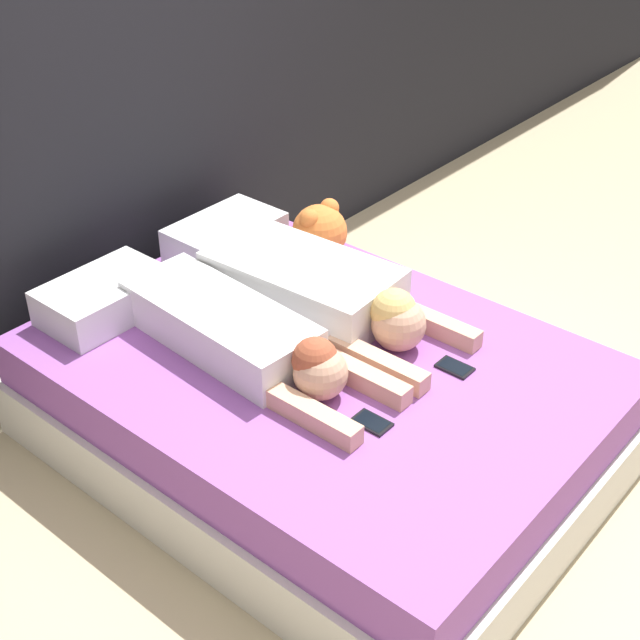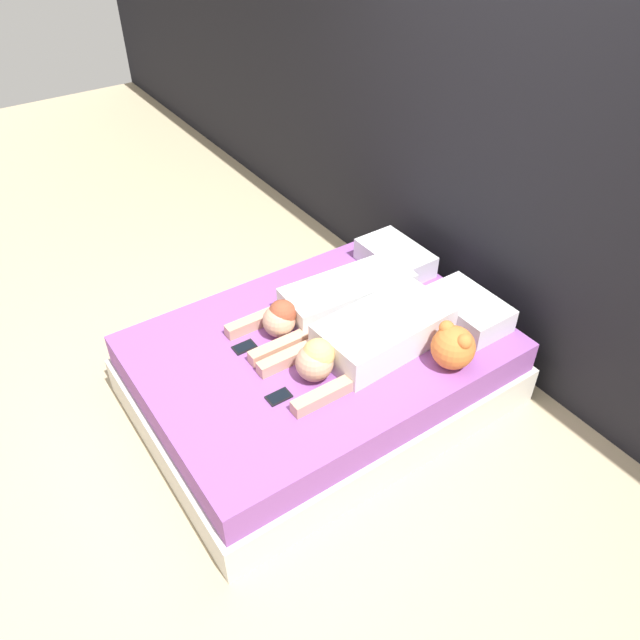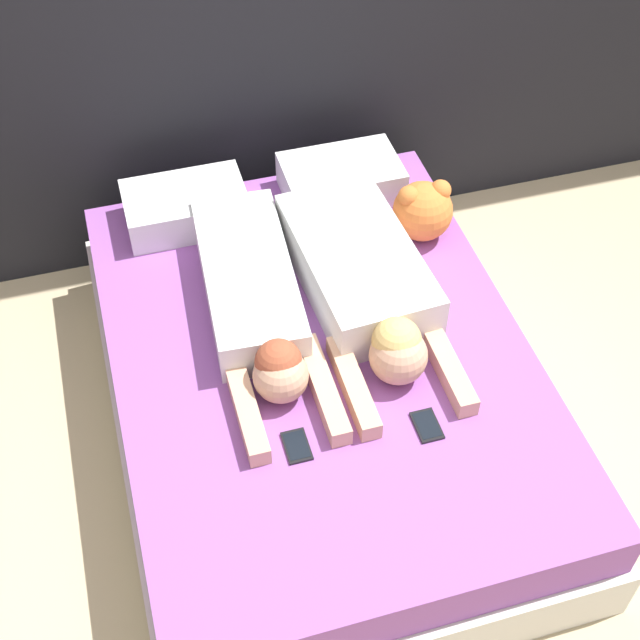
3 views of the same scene
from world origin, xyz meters
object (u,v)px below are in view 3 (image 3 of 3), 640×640
Objects in this scene: pillow_head_right at (341,178)px; person_left at (256,304)px; bed at (320,388)px; pillow_head_left at (186,207)px; cell_phone_left at (297,446)px; cell_phone_right at (427,425)px; person_right at (365,285)px; plush_toy at (423,210)px.

person_left is at bearing -129.49° from pillow_head_right.
bed is 0.92m from pillow_head_left.
cell_phone_left is at bearing -116.28° from bed.
bed is 4.26× the size of pillow_head_left.
cell_phone_left is 0.43m from cell_phone_right.
pillow_head_left is at bearing 103.27° from person_left.
pillow_head_left is at bearing 180.00° from pillow_head_right.
person_right is 8.58× the size of cell_phone_left.
pillow_head_right is 1.93× the size of plush_toy.
person_left is 9.12× the size of cell_phone_right.
cell_phone_right is at bearing -55.59° from person_left.
cell_phone_right is at bearing -87.80° from person_right.
cell_phone_left reaches higher than bed.
pillow_head_right is 0.41m from plush_toy.
plush_toy is (0.74, 0.85, 0.12)m from cell_phone_left.
plush_toy is at bearing 40.44° from bed.
pillow_head_left is 3.81× the size of cell_phone_right.
cell_phone_left is at bearing -83.44° from pillow_head_left.
bed is 0.81m from plush_toy.
bed is at bearing -142.48° from person_right.
person_left reaches higher than pillow_head_left.
bed is at bearing -68.15° from pillow_head_left.
pillow_head_right reaches higher than bed.
person_right reaches higher than bed.
plush_toy is at bearing 48.98° from cell_phone_left.
bed is 8.23× the size of plush_toy.
cell_phone_right is (0.43, -0.04, 0.00)m from cell_phone_left.
person_left reaches higher than cell_phone_left.
pillow_head_right is 0.42× the size of person_left.
pillow_head_right reaches higher than cell_phone_right.
bed is 1.78× the size of person_left.
cell_phone_left is (0.14, -1.19, -0.07)m from pillow_head_left.
pillow_head_left is at bearing 111.85° from bed.
bed is 4.26× the size of pillow_head_right.
pillow_head_right is (0.33, 0.81, 0.30)m from bed.
person_right is at bearing -49.61° from pillow_head_left.
person_left is 4.63× the size of plush_toy.
pillow_head_left is (-0.33, 0.81, 0.30)m from bed.
person_right is 0.45m from plush_toy.
plush_toy is (0.74, 0.28, 0.04)m from person_left.
pillow_head_left is 0.94m from plush_toy.
person_right is at bearing 92.20° from cell_phone_right.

